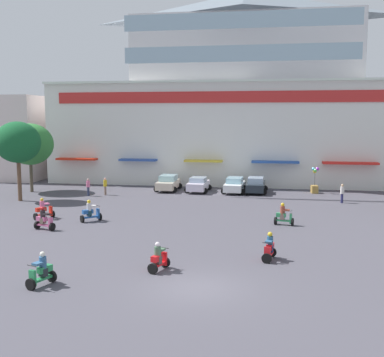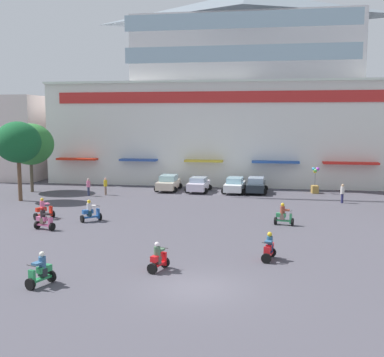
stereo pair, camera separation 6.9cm
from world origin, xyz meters
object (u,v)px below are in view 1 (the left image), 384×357
Objects in this scene: parked_car_0 at (168,183)px; parked_car_1 at (198,184)px; scooter_rider_5 at (269,249)px; scooter_rider_1 at (44,220)px; pedestrian_1 at (342,192)px; scooter_rider_3 at (284,216)px; scooter_rider_7 at (159,259)px; balloon_vendor_cart at (315,184)px; scooter_rider_8 at (44,210)px; parked_car_2 at (235,185)px; pedestrian_0 at (88,186)px; scooter_rider_6 at (41,272)px; pedestrian_2 at (105,185)px; parked_car_3 at (256,185)px; plaza_tree_2 at (18,142)px; scooter_rider_0 at (91,212)px; plaza_tree_0 at (30,144)px.

parked_car_1 is at bearing -6.86° from parked_car_0.
scooter_rider_1 is at bearing 163.43° from scooter_rider_5.
parked_car_0 is at bearing 164.79° from pedestrian_1.
parked_car_1 is 2.51× the size of scooter_rider_3.
parked_car_1 is (3.15, -0.38, -0.04)m from parked_car_0.
scooter_rider_7 is 27.39m from balloon_vendor_cart.
scooter_rider_8 is (-11.03, 10.15, 0.05)m from scooter_rider_7.
scooter_rider_3 reaches higher than parked_car_2.
pedestrian_0 reaches higher than parked_car_2.
pedestrian_1 is at bearing 55.52° from scooter_rider_6.
parked_car_1 is 2.47× the size of scooter_rider_8.
pedestrian_1 is 1.00× the size of pedestrian_2.
balloon_vendor_cart is at bearing 5.39° from parked_car_1.
pedestrian_2 is at bearing -163.97° from parked_car_2.
parked_car_2 is at bearing 107.87° from scooter_rider_3.
scooter_rider_1 is 13.64m from pedestrian_0.
pedestrian_2 is (-5.34, -3.75, 0.17)m from parked_car_0.
parked_car_3 is 2.78× the size of scooter_rider_7.
parked_car_0 is 2.68× the size of scooter_rider_8.
plaza_tree_2 is 1.73× the size of parked_car_3.
pedestrian_1 is (11.44, 20.51, 0.35)m from scooter_rider_7.
parked_car_1 is (14.89, 7.63, -4.44)m from plaza_tree_2.
parked_car_1 is 23.06m from scooter_rider_5.
plaza_tree_2 is 4.55× the size of scooter_rider_3.
balloon_vendor_cart is (11.37, 1.07, 0.11)m from parked_car_1.
scooter_rider_5 is (3.46, -22.05, -0.14)m from parked_car_2.
scooter_rider_0 is at bearing -3.66° from scooter_rider_8.
pedestrian_1 is (22.47, 10.36, 0.30)m from scooter_rider_8.
plaza_tree_2 is at bearing -73.04° from plaza_tree_0.
plaza_tree_2 is 4.59× the size of scooter_rider_6.
parked_car_1 is 10.73m from pedestrian_0.
scooter_rider_1 is 0.98× the size of scooter_rider_8.
scooter_rider_5 is (7.06, -21.95, -0.13)m from parked_car_1.
balloon_vendor_cart is at bearing 13.78° from pedestrian_0.
pedestrian_1 reaches higher than scooter_rider_3.
scooter_rider_1 is 24.85m from pedestrian_1.
scooter_rider_7 is (7.34, -9.92, -0.05)m from scooter_rider_0.
plaza_tree_2 reaches higher than parked_car_0.
pedestrian_0 is (-0.66, 10.29, 0.30)m from scooter_rider_8.
scooter_rider_7 is at bearing -119.49° from scooter_rider_3.
scooter_rider_0 is 1.00× the size of scooter_rider_8.
pedestrian_0 is (-13.49, -4.24, 0.19)m from parked_car_2.
pedestrian_1 is at bearing 70.97° from scooter_rider_5.
scooter_rider_6 is (-9.88, -5.49, 0.02)m from scooter_rider_5.
scooter_rider_1 is at bearing -147.06° from pedestrian_1.
parked_car_2 is 28.28m from scooter_rider_6.
scooter_rider_7 is at bearing 31.77° from scooter_rider_6.
scooter_rider_7 is 0.88× the size of pedestrian_2.
parked_car_3 is 2.44× the size of pedestrian_0.
scooter_rider_6 is at bearing -103.11° from parked_car_2.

